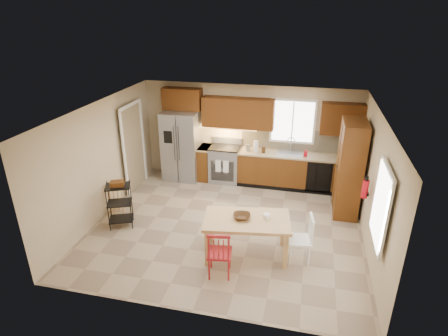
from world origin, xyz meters
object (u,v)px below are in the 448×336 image
at_px(soap_bottle, 306,153).
at_px(chair_red, 220,252).
at_px(range_stove, 225,164).
at_px(chair_white, 300,239).
at_px(bar_stool, 116,199).
at_px(fire_extinguisher, 365,189).
at_px(dining_table, 246,237).
at_px(table_jar, 266,217).
at_px(pantry, 349,169).
at_px(table_bowl, 242,219).
at_px(utility_cart, 120,205).
at_px(refrigerator, 182,146).

distance_m(soap_bottle, chair_red, 3.88).
distance_m(range_stove, chair_white, 3.65).
distance_m(soap_bottle, bar_stool, 4.56).
relative_size(fire_extinguisher, bar_stool, 0.49).
xyz_separation_m(chair_white, bar_stool, (-4.01, 0.79, -0.08)).
xyz_separation_m(dining_table, table_jar, (0.34, 0.10, 0.41)).
relative_size(pantry, table_jar, 16.20).
xyz_separation_m(table_jar, bar_stool, (-3.39, 0.74, -0.42)).
xyz_separation_m(chair_white, table_bowl, (-1.05, -0.05, 0.31)).
distance_m(pantry, table_jar, 2.52).
bearing_deg(bar_stool, utility_cart, -59.64).
height_order(dining_table, bar_stool, dining_table).
relative_size(chair_white, bar_stool, 1.23).
distance_m(refrigerator, dining_table, 3.79).
relative_size(table_bowl, table_jar, 2.41).
distance_m(range_stove, soap_bottle, 2.10).
bearing_deg(fire_extinguisher, soap_bottle, 120.53).
relative_size(chair_red, table_bowl, 2.90).
relative_size(chair_red, bar_stool, 1.23).
distance_m(chair_white, table_bowl, 1.09).
bearing_deg(pantry, chair_white, -114.50).
bearing_deg(dining_table, table_jar, 7.32).
bearing_deg(utility_cart, range_stove, 36.03).
relative_size(soap_bottle, dining_table, 0.12).
bearing_deg(soap_bottle, table_jar, -101.53).
bearing_deg(range_stove, bar_stool, -131.21).
distance_m(fire_extinguisher, dining_table, 2.43).
relative_size(range_stove, bar_stool, 1.25).
height_order(soap_bottle, chair_white, soap_bottle).
height_order(refrigerator, table_jar, refrigerator).
bearing_deg(bar_stool, refrigerator, 63.49).
distance_m(chair_red, bar_stool, 3.09).
bearing_deg(soap_bottle, chair_white, -89.51).
bearing_deg(soap_bottle, utility_cart, -144.79).
bearing_deg(utility_cart, chair_red, -46.39).
distance_m(soap_bottle, table_bowl, 3.16).
bearing_deg(chair_white, table_bowl, 84.11).
relative_size(soap_bottle, bar_stool, 0.26).
height_order(dining_table, table_jar, table_jar).
distance_m(range_stove, chair_red, 3.79).
xyz_separation_m(pantry, chair_red, (-2.22, -2.73, -0.60)).
bearing_deg(chair_white, pantry, -33.13).
xyz_separation_m(chair_red, utility_cart, (-2.38, 1.05, 0.04)).
distance_m(range_stove, table_bowl, 3.24).
relative_size(chair_white, utility_cart, 0.93).
xyz_separation_m(pantry, table_bowl, (-1.97, -2.08, -0.29)).
height_order(soap_bottle, pantry, pantry).
bearing_deg(fire_extinguisher, range_stove, 147.38).
bearing_deg(pantry, bar_stool, -165.87).
distance_m(chair_red, chair_white, 1.48).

